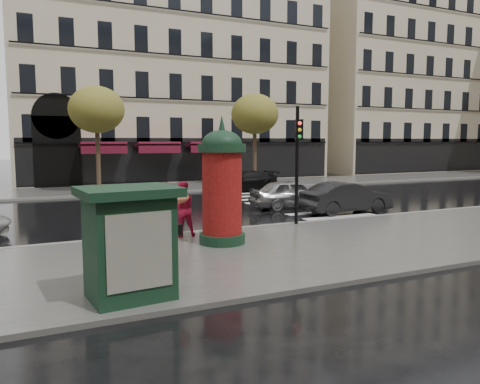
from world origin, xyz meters
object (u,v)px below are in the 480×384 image
newsstand (129,241)px  traffic_light (298,153)px  morris_column (222,183)px  car_black (244,181)px  man_burgundy (225,208)px  car_silver (292,194)px  car_darkgrey (347,198)px  woman_umbrella (169,214)px  woman_red (182,209)px

newsstand → traffic_light: bearing=37.1°
morris_column → car_black: 16.08m
man_burgundy → car_silver: size_ratio=0.41×
car_darkgrey → woman_umbrella: bearing=118.9°
man_burgundy → newsstand: size_ratio=0.76×
newsstand → car_silver: newsstand is taller
newsstand → car_darkgrey: newsstand is taller
newsstand → car_darkgrey: 13.92m
morris_column → newsstand: (-3.68, -3.87, -0.73)m
woman_red → traffic_light: 5.00m
woman_red → morris_column: bearing=122.5°
woman_red → car_darkgrey: woman_red is taller
woman_red → woman_umbrella: bearing=71.7°
morris_column → traffic_light: 4.37m
car_darkgrey → car_black: car_darkgrey is taller
traffic_light → car_silver: traffic_light is taller
woman_red → morris_column: 1.97m
woman_red → car_darkgrey: 8.97m
woman_umbrella → man_burgundy: (2.98, 3.28, -0.44)m
woman_red → car_darkgrey: bearing=-159.3°
woman_umbrella → car_black: woman_umbrella is taller
man_burgundy → morris_column: morris_column is taller
newsstand → woman_umbrella: bearing=55.5°
man_burgundy → car_darkgrey: 7.48m
traffic_light → car_darkgrey: traffic_light is taller
man_burgundy → traffic_light: size_ratio=0.39×
woman_red → morris_column: size_ratio=0.46×
man_burgundy → car_black: size_ratio=0.37×
woman_umbrella → morris_column: morris_column is taller
woman_umbrella → woman_red: bearing=66.5°
newsstand → car_darkgrey: bearing=34.1°
traffic_light → car_darkgrey: size_ratio=1.04×
woman_red → car_silver: woman_red is taller
car_black → man_burgundy: bearing=-31.7°
newsstand → car_darkgrey: size_ratio=0.53×
woman_umbrella → woman_red: woman_umbrella is taller
woman_red → car_black: size_ratio=0.40×
car_silver → woman_umbrella: bearing=139.3°
woman_umbrella → car_darkgrey: (10.06, 5.67, -0.72)m
traffic_light → car_darkgrey: (3.97, 2.07, -2.11)m
traffic_light → car_black: (3.70, 12.28, -2.15)m
woman_red → car_darkgrey: size_ratio=0.43×
woman_umbrella → morris_column: (2.22, 1.75, 0.58)m
car_black → traffic_light: bearing=-20.0°
woman_umbrella → newsstand: newsstand is taller
car_black → woman_red: bearing=-36.8°
newsstand → car_silver: bearing=45.1°
man_burgundy → woman_umbrella: bearing=48.2°
man_burgundy → car_silver: 7.28m
woman_red → car_black: woman_red is taller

